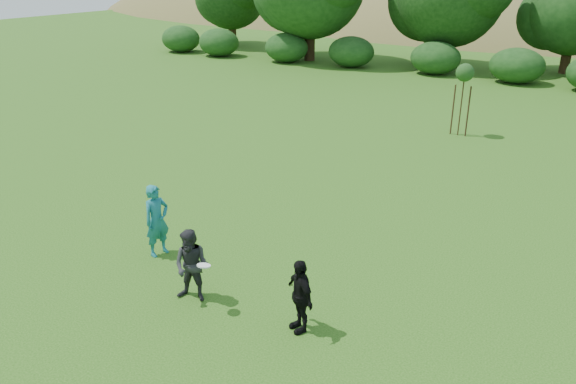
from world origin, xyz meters
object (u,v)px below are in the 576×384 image
at_px(player_teal, 157,220).
at_px(sapling, 465,75).
at_px(player_grey, 192,266).
at_px(player_black, 300,296).

xyz_separation_m(player_teal, sapling, (3.22, 13.63, 1.55)).
xyz_separation_m(player_teal, player_grey, (1.97, -1.07, -0.09)).
bearing_deg(sapling, player_black, -85.53).
bearing_deg(player_grey, player_black, -7.67).
height_order(player_teal, player_black, player_teal).
height_order(player_teal, player_grey, player_teal).
height_order(player_grey, player_black, player_grey).
distance_m(player_teal, player_black, 4.42).
relative_size(player_teal, sapling, 0.61).
height_order(player_grey, sapling, sapling).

